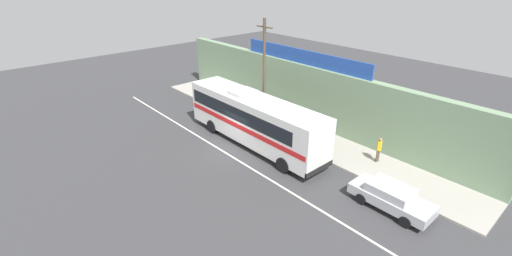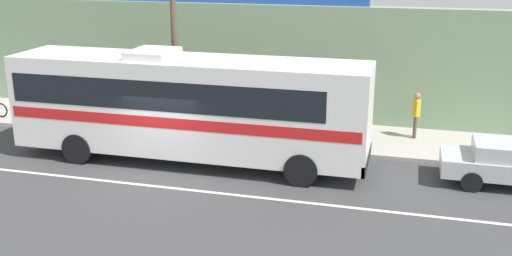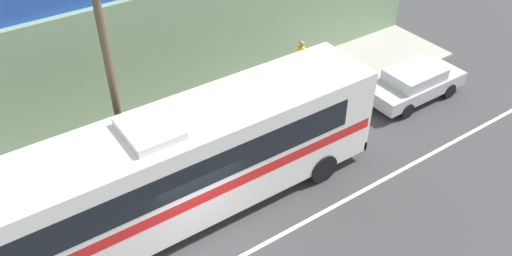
{
  "view_description": "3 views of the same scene",
  "coord_description": "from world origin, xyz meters",
  "px_view_note": "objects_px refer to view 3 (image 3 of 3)",
  "views": [
    {
      "loc": [
        17.07,
        -13.04,
        11.66
      ],
      "look_at": [
        0.98,
        1.32,
        1.52
      ],
      "focal_mm": 24.01,
      "sensor_mm": 36.0,
      "label": 1
    },
    {
      "loc": [
        7.52,
        -16.05,
        7.03
      ],
      "look_at": [
        2.53,
        2.68,
        1.01
      ],
      "focal_mm": 41.11,
      "sensor_mm": 36.0,
      "label": 2
    },
    {
      "loc": [
        -4.66,
        -9.15,
        12.05
      ],
      "look_at": [
        3.35,
        2.5,
        1.37
      ],
      "focal_mm": 37.04,
      "sensor_mm": 36.0,
      "label": 3
    }
  ],
  "objects_px": {
    "pedestrian_far_left": "(241,98)",
    "pedestrian_by_curb": "(301,57)",
    "intercity_bus": "(191,159)",
    "utility_pole": "(109,69)",
    "parked_car": "(414,83)",
    "motorcycle_red": "(35,203)"
  },
  "relations": [
    {
      "from": "pedestrian_far_left",
      "to": "pedestrian_by_curb",
      "type": "relative_size",
      "value": 0.92
    },
    {
      "from": "intercity_bus",
      "to": "pedestrian_far_left",
      "type": "distance_m",
      "value": 4.98
    },
    {
      "from": "intercity_bus",
      "to": "motorcycle_red",
      "type": "relative_size",
      "value": 6.48
    },
    {
      "from": "intercity_bus",
      "to": "pedestrian_by_curb",
      "type": "bearing_deg",
      "value": 29.34
    },
    {
      "from": "utility_pole",
      "to": "pedestrian_far_left",
      "type": "xyz_separation_m",
      "value": [
        4.97,
        0.98,
        -3.41
      ]
    },
    {
      "from": "motorcycle_red",
      "to": "pedestrian_by_curb",
      "type": "height_order",
      "value": "pedestrian_by_curb"
    },
    {
      "from": "motorcycle_red",
      "to": "pedestrian_far_left",
      "type": "relative_size",
      "value": 1.17
    },
    {
      "from": "pedestrian_far_left",
      "to": "intercity_bus",
      "type": "bearing_deg",
      "value": -140.21
    },
    {
      "from": "intercity_bus",
      "to": "motorcycle_red",
      "type": "xyz_separation_m",
      "value": [
        -4.14,
        2.49,
        -1.5
      ]
    },
    {
      "from": "intercity_bus",
      "to": "motorcycle_red",
      "type": "height_order",
      "value": "intercity_bus"
    },
    {
      "from": "parked_car",
      "to": "motorcycle_red",
      "type": "relative_size",
      "value": 2.32
    },
    {
      "from": "utility_pole",
      "to": "pedestrian_by_curb",
      "type": "height_order",
      "value": "utility_pole"
    },
    {
      "from": "intercity_bus",
      "to": "parked_car",
      "type": "xyz_separation_m",
      "value": [
        10.38,
        0.52,
        -1.33
      ]
    },
    {
      "from": "parked_car",
      "to": "utility_pole",
      "type": "height_order",
      "value": "utility_pole"
    },
    {
      "from": "parked_car",
      "to": "utility_pole",
      "type": "bearing_deg",
      "value": 172.06
    },
    {
      "from": "pedestrian_by_curb",
      "to": "motorcycle_red",
      "type": "bearing_deg",
      "value": -171.6
    },
    {
      "from": "intercity_bus",
      "to": "motorcycle_red",
      "type": "distance_m",
      "value": 5.06
    },
    {
      "from": "utility_pole",
      "to": "motorcycle_red",
      "type": "height_order",
      "value": "utility_pole"
    },
    {
      "from": "motorcycle_red",
      "to": "pedestrian_by_curb",
      "type": "xyz_separation_m",
      "value": [
        11.62,
        1.71,
        0.58
      ]
    },
    {
      "from": "utility_pole",
      "to": "pedestrian_by_curb",
      "type": "xyz_separation_m",
      "value": [
        8.7,
        2.06,
        -3.32
      ]
    },
    {
      "from": "pedestrian_far_left",
      "to": "parked_car",
      "type": "bearing_deg",
      "value": -21.41
    },
    {
      "from": "pedestrian_by_curb",
      "to": "utility_pole",
      "type": "bearing_deg",
      "value": -166.65
    }
  ]
}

